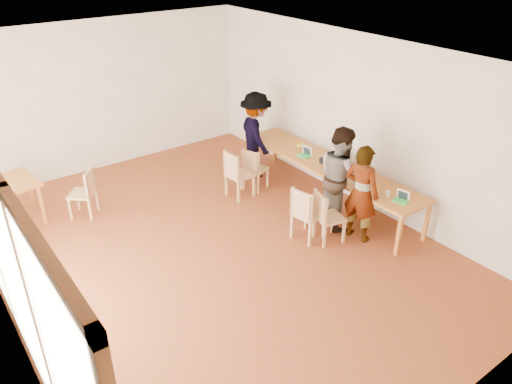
% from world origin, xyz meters
% --- Properties ---
extents(ground, '(8.00, 8.00, 0.00)m').
position_xyz_m(ground, '(0.00, 0.00, 0.00)').
color(ground, brown).
rests_on(ground, ground).
extents(wall_back, '(6.00, 0.10, 3.00)m').
position_xyz_m(wall_back, '(0.00, 4.00, 1.50)').
color(wall_back, white).
rests_on(wall_back, ground).
extents(wall_front, '(6.00, 0.10, 3.00)m').
position_xyz_m(wall_front, '(0.00, -4.00, 1.50)').
color(wall_front, white).
rests_on(wall_front, ground).
extents(wall_right, '(0.10, 8.00, 3.00)m').
position_xyz_m(wall_right, '(3.00, 0.00, 1.50)').
color(wall_right, white).
rests_on(wall_right, ground).
extents(ceiling, '(6.00, 8.00, 0.04)m').
position_xyz_m(ceiling, '(0.00, 0.00, 3.02)').
color(ceiling, white).
rests_on(ceiling, wall_back).
extents(communal_table, '(0.80, 4.00, 0.75)m').
position_xyz_m(communal_table, '(2.50, 0.09, 0.70)').
color(communal_table, orange).
rests_on(communal_table, ground).
extents(side_table, '(0.90, 0.90, 0.75)m').
position_xyz_m(side_table, '(-2.33, 2.74, 0.67)').
color(side_table, orange).
rests_on(side_table, ground).
extents(chair_near, '(0.50, 0.50, 0.47)m').
position_xyz_m(chair_near, '(1.52, -0.88, 0.54)').
color(chair_near, tan).
rests_on(chair_near, ground).
extents(chair_mid, '(0.50, 0.50, 0.49)m').
position_xyz_m(chair_mid, '(1.30, -0.66, 0.57)').
color(chair_mid, tan).
rests_on(chair_mid, ground).
extents(chair_far, '(0.45, 0.45, 0.49)m').
position_xyz_m(chair_far, '(1.23, 1.18, 0.56)').
color(chair_far, tan).
rests_on(chair_far, ground).
extents(chair_empty, '(0.51, 0.51, 0.45)m').
position_xyz_m(chair_empty, '(1.67, 1.24, 0.52)').
color(chair_empty, tan).
rests_on(chair_empty, ground).
extents(chair_spare, '(0.58, 0.58, 0.47)m').
position_xyz_m(chair_spare, '(-1.21, 2.18, 0.54)').
color(chair_spare, tan).
rests_on(chair_spare, ground).
extents(person_near, '(0.51, 0.66, 1.63)m').
position_xyz_m(person_near, '(2.05, -1.12, 0.81)').
color(person_near, gray).
rests_on(person_near, ground).
extents(person_mid, '(0.92, 1.03, 1.74)m').
position_xyz_m(person_mid, '(2.11, -0.60, 0.87)').
color(person_mid, gray).
rests_on(person_mid, ground).
extents(person_far, '(0.93, 1.25, 1.73)m').
position_xyz_m(person_far, '(2.12, 1.74, 0.87)').
color(person_far, gray).
rests_on(person_far, ground).
extents(laptop_near, '(0.24, 0.25, 0.18)m').
position_xyz_m(laptop_near, '(2.46, -1.59, 0.80)').
color(laptop_near, green).
rests_on(laptop_near, communal_table).
extents(laptop_mid, '(0.30, 0.31, 0.22)m').
position_xyz_m(laptop_mid, '(2.64, -0.03, 0.81)').
color(laptop_mid, green).
rests_on(laptop_mid, communal_table).
extents(laptop_far, '(0.22, 0.25, 0.19)m').
position_xyz_m(laptop_far, '(2.41, 0.59, 0.80)').
color(laptop_far, green).
rests_on(laptop_far, communal_table).
extents(yellow_mug, '(0.16, 0.16, 0.10)m').
position_xyz_m(yellow_mug, '(2.58, 0.95, 0.80)').
color(yellow_mug, gold).
rests_on(yellow_mug, communal_table).
extents(green_bottle, '(0.07, 0.07, 0.28)m').
position_xyz_m(green_bottle, '(2.64, -0.22, 0.89)').
color(green_bottle, '#106D13').
rests_on(green_bottle, communal_table).
extents(clear_glass, '(0.07, 0.07, 0.09)m').
position_xyz_m(clear_glass, '(2.41, -1.35, 0.80)').
color(clear_glass, silver).
rests_on(clear_glass, communal_table).
extents(condiment_cup, '(0.08, 0.08, 0.06)m').
position_xyz_m(condiment_cup, '(2.72, 0.28, 0.78)').
color(condiment_cup, white).
rests_on(condiment_cup, communal_table).
extents(pink_phone, '(0.05, 0.10, 0.01)m').
position_xyz_m(pink_phone, '(2.30, 1.83, 0.76)').
color(pink_phone, '#E14591').
rests_on(pink_phone, communal_table).
extents(black_pouch, '(0.16, 0.26, 0.09)m').
position_xyz_m(black_pouch, '(2.49, 0.09, 0.80)').
color(black_pouch, black).
rests_on(black_pouch, communal_table).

